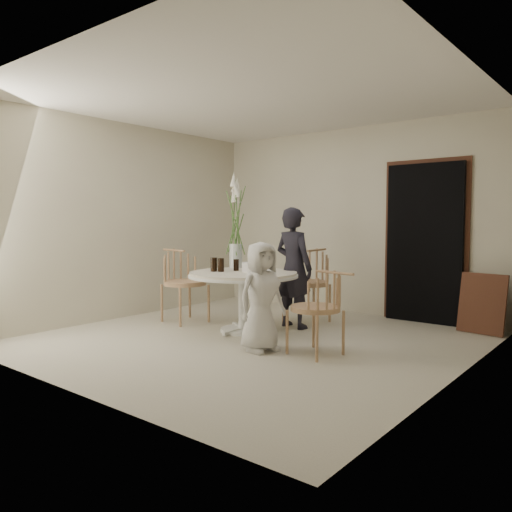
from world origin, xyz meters
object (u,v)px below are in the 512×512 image
Objects in this scene: chair_right at (325,301)px; chair_left at (179,274)px; chair_far at (312,275)px; birthday_cake at (252,267)px; table at (243,281)px; flower_vase at (236,225)px; boy at (261,297)px; girl at (294,268)px.

chair_right is 2.50m from chair_left.
chair_far is 1.01m from birthday_cake.
table is 0.20m from birthday_cake.
flower_vase is (0.69, 0.37, 0.66)m from chair_left.
boy is 1.65m from flower_vase.
girl is at bearing -90.74° from chair_far.
table is at bearing -39.61° from flower_vase.
table is 0.88× the size of girl.
chair_far is (0.31, 1.06, 0.02)m from table.
chair_right is at bearing -15.17° from table.
flower_vase is at bearing 65.36° from boy.
chair_right reaches higher than table.
flower_vase reaches higher than chair_left.
chair_right is 1.41m from birthday_cake.
girl reaches higher than chair_right.
chair_far is 4.15× the size of birthday_cake.
flower_vase is at bearing 24.14° from girl.
table is 1.11m from chair_left.
birthday_cake is (-0.26, -0.96, 0.16)m from chair_far.
table is 1.53× the size of chair_right.
birthday_cake reaches higher than chair_right.
birthday_cake is at bearing -74.49° from chair_left.
birthday_cake is at bearing 67.01° from girl.
boy is 0.98m from birthday_cake.
boy is 4.82× the size of birthday_cake.
chair_right is at bearing -57.56° from chair_far.
girl is (0.03, -0.47, 0.13)m from chair_far.
table is at bearing -95.56° from chair_right.
boy reaches higher than chair_far.
chair_right is 0.66m from boy.
chair_far is at bearing 28.64° from boy.
chair_left is at bearing -151.41° from flower_vase.
chair_right is (1.05, -1.43, -0.07)m from chair_far.
chair_far is 1.79m from chair_left.
table is at bearing -79.07° from chair_left.
chair_left is 0.77× the size of flower_vase.
chair_right is 0.89× the size of chair_left.
flower_vase reaches higher than girl.
table is 5.66× the size of birthday_cake.
boy reaches higher than table.
girl is (0.34, 0.59, 0.14)m from table.
birthday_cake is (-0.68, 0.67, 0.22)m from boy.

